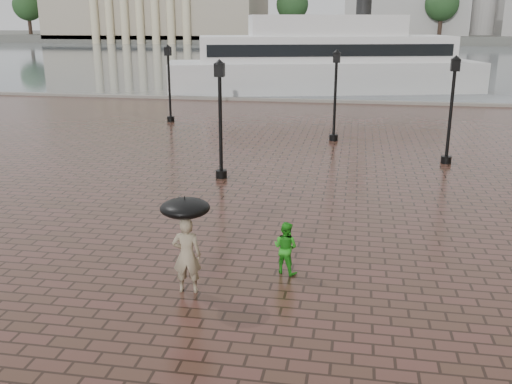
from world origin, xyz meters
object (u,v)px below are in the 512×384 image
street_lamps (343,96)px  child_pedestrian (286,248)px  adult_pedestrian (187,255)px  ferry_near (325,61)px

street_lamps → child_pedestrian: (-0.84, -15.83, -1.67)m
street_lamps → adult_pedestrian: size_ratio=12.08×
street_lamps → ferry_near: bearing=95.8°
adult_pedestrian → child_pedestrian: adult_pedestrian is taller
child_pedestrian → ferry_near: (-1.32, 36.95, 1.93)m
ferry_near → adult_pedestrian: bearing=-106.1°
child_pedestrian → ferry_near: size_ratio=0.05×
street_lamps → ferry_near: (-2.16, 21.13, 0.26)m
adult_pedestrian → child_pedestrian: 2.49m
adult_pedestrian → child_pedestrian: size_ratio=1.36×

